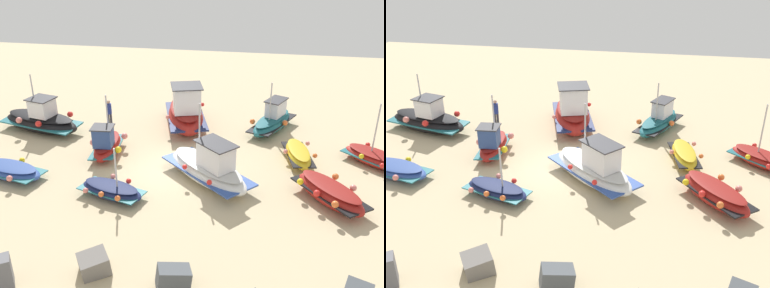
% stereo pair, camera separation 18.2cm
% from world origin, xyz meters
% --- Properties ---
extents(ground_plane, '(49.63, 49.63, 0.00)m').
position_xyz_m(ground_plane, '(0.00, 0.00, 0.00)').
color(ground_plane, '#C6B289').
extents(fishing_boat_0, '(5.08, 4.84, 3.80)m').
position_xyz_m(fishing_boat_0, '(-1.89, 0.78, 0.71)').
color(fishing_boat_0, white).
rests_on(fishing_boat_0, ground_plane).
extents(fishing_boat_1, '(5.44, 2.93, 3.56)m').
position_xyz_m(fishing_boat_1, '(8.87, -3.41, 0.70)').
color(fishing_boat_1, black).
rests_on(fishing_boat_1, ground_plane).
extents(fishing_boat_2, '(3.37, 2.17, 2.54)m').
position_xyz_m(fishing_boat_2, '(2.26, 2.92, 0.34)').
color(fishing_boat_2, navy).
rests_on(fishing_boat_2, ground_plane).
extents(fishing_boat_3, '(3.08, 4.39, 3.18)m').
position_xyz_m(fishing_boat_3, '(-4.86, -5.88, 0.62)').
color(fishing_boat_3, '#1E6670').
rests_on(fishing_boat_3, ground_plane).
extents(fishing_boat_4, '(1.98, 3.34, 3.26)m').
position_xyz_m(fishing_boat_4, '(3.88, -1.02, 0.61)').
color(fishing_boat_4, maroon).
rests_on(fishing_boat_4, ground_plane).
extents(fishing_boat_5, '(3.37, 3.18, 3.30)m').
position_xyz_m(fishing_boat_5, '(-10.09, -2.36, 0.39)').
color(fishing_boat_5, maroon).
rests_on(fishing_boat_5, ground_plane).
extents(fishing_boat_6, '(3.81, 2.31, 0.76)m').
position_xyz_m(fishing_boat_6, '(7.77, 2.06, 0.36)').
color(fishing_boat_6, '#2D4C9E').
rests_on(fishing_boat_6, ground_plane).
extents(fishing_boat_7, '(1.76, 3.25, 0.83)m').
position_xyz_m(fishing_boat_7, '(-6.22, -2.01, 0.41)').
color(fishing_boat_7, gold).
rests_on(fishing_boat_7, ground_plane).
extents(fishing_boat_8, '(3.46, 5.43, 2.90)m').
position_xyz_m(fishing_boat_8, '(0.38, -5.39, 0.96)').
color(fishing_boat_8, maroon).
rests_on(fishing_boat_8, ground_plane).
extents(fishing_boat_9, '(3.47, 3.83, 1.02)m').
position_xyz_m(fishing_boat_9, '(-7.42, 1.75, 0.51)').
color(fishing_boat_9, maroon).
rests_on(fishing_boat_9, ground_plane).
extents(person_walking, '(0.32, 0.32, 1.72)m').
position_xyz_m(person_walking, '(5.04, -4.73, 0.99)').
color(person_walking, '#2D2D38').
rests_on(person_walking, ground_plane).
extents(breakwater_rocks, '(20.47, 2.42, 1.23)m').
position_xyz_m(breakwater_rocks, '(-1.27, 8.21, 0.39)').
color(breakwater_rocks, slate).
rests_on(breakwater_rocks, ground_plane).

